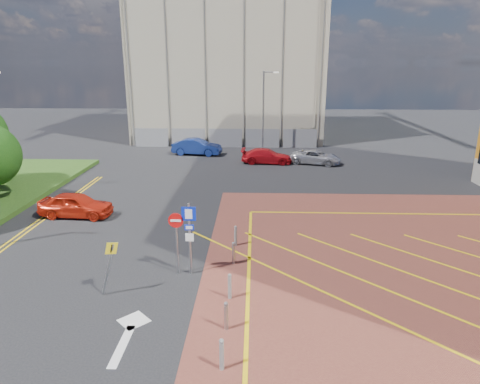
# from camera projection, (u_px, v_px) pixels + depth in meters

# --- Properties ---
(ground) EXTENTS (140.00, 140.00, 0.00)m
(ground) POSITION_uv_depth(u_px,v_px,m) (175.00, 285.00, 17.55)
(ground) COLOR black
(ground) RESTS_ON ground
(lamp_back) EXTENTS (1.53, 0.16, 8.00)m
(lamp_back) POSITION_uv_depth(u_px,v_px,m) (264.00, 108.00, 42.94)
(lamp_back) COLOR #9EA0A8
(lamp_back) RESTS_ON ground
(sign_cluster) EXTENTS (1.17, 0.12, 3.20)m
(sign_cluster) POSITION_uv_depth(u_px,v_px,m) (185.00, 232.00, 17.92)
(sign_cluster) COLOR #9EA0A8
(sign_cluster) RESTS_ON ground
(warning_sign) EXTENTS (0.76, 0.42, 2.25)m
(warning_sign) POSITION_uv_depth(u_px,v_px,m) (109.00, 262.00, 16.37)
(warning_sign) COLOR #9EA0A8
(warning_sign) RESTS_ON ground
(bollard_row) EXTENTS (0.14, 11.14, 0.90)m
(bollard_row) POSITION_uv_depth(u_px,v_px,m) (229.00, 297.00, 15.74)
(bollard_row) COLOR #9EA0A8
(bollard_row) RESTS_ON forecourt
(construction_building) EXTENTS (21.20, 19.20, 22.00)m
(construction_building) POSITION_uv_depth(u_px,v_px,m) (230.00, 44.00, 52.63)
(construction_building) COLOR #B5AC94
(construction_building) RESTS_ON ground
(construction_fence) EXTENTS (21.60, 0.06, 2.00)m
(construction_fence) POSITION_uv_depth(u_px,v_px,m) (235.00, 138.00, 45.93)
(construction_fence) COLOR gray
(construction_fence) RESTS_ON ground
(car_red_left) EXTENTS (4.34, 1.96, 1.45)m
(car_red_left) POSITION_uv_depth(u_px,v_px,m) (76.00, 205.00, 25.16)
(car_red_left) COLOR red
(car_red_left) RESTS_ON ground
(car_blue_back) EXTENTS (5.00, 2.35, 1.59)m
(car_blue_back) POSITION_uv_depth(u_px,v_px,m) (197.00, 147.00, 42.20)
(car_blue_back) COLOR navy
(car_blue_back) RESTS_ON ground
(car_red_back) EXTENTS (4.67, 2.12, 1.32)m
(car_red_back) POSITION_uv_depth(u_px,v_px,m) (267.00, 156.00, 38.63)
(car_red_back) COLOR red
(car_red_back) RESTS_ON ground
(car_silver_back) EXTENTS (4.90, 3.27, 1.25)m
(car_silver_back) POSITION_uv_depth(u_px,v_px,m) (316.00, 157.00, 38.44)
(car_silver_back) COLOR silver
(car_silver_back) RESTS_ON ground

